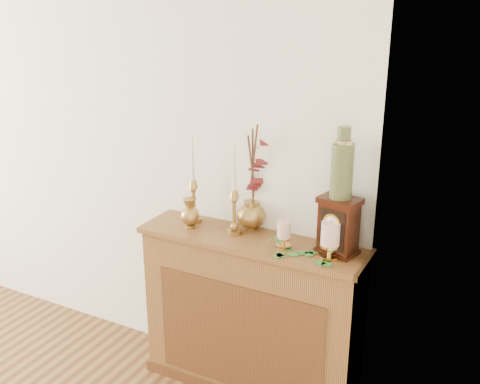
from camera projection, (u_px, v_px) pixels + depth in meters
The scene contains 10 objects.
console_shelf at pixel (251, 320), 3.10m from camera, with size 1.24×0.34×0.93m.
candlestick_left at pixel (194, 194), 3.10m from camera, with size 0.08×0.08×0.50m.
candlestick_center at pixel (234, 205), 2.94m from camera, with size 0.08×0.08×0.50m.
bud_vase at pixel (190, 214), 3.04m from camera, with size 0.10×0.10×0.17m.
ginger_jar at pixel (257, 181), 3.00m from camera, with size 0.24×0.26×0.59m.
pillar_candle_left at pixel (284, 233), 2.81m from camera, with size 0.08×0.08×0.15m.
pillar_candle_right at pixel (330, 238), 2.68m from camera, with size 0.10×0.10×0.20m.
ivy_garland at pixel (296, 250), 2.77m from camera, with size 0.46×0.19×0.08m.
mantel_clock at pixel (338, 226), 2.72m from camera, with size 0.22×0.18×0.29m.
ceramic_vase at pixel (342, 167), 2.63m from camera, with size 0.11×0.11×0.34m.
Camera 1 is at (2.60, -0.31, 2.13)m, focal length 42.00 mm.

